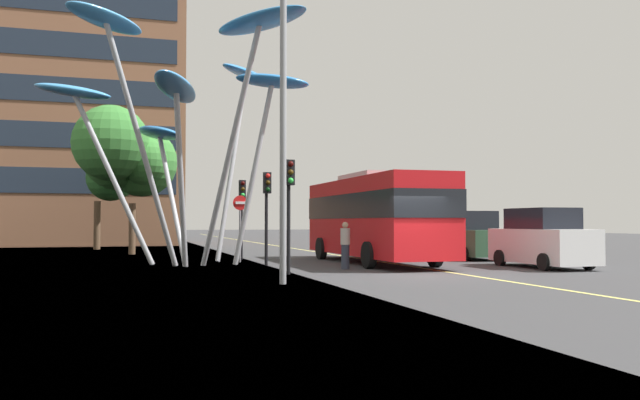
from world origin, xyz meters
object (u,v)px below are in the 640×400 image
leaf_sculpture (189,94)px  car_parked_near (542,240)px  street_lamp (295,90)px  no_entry_sign (240,218)px  traffic_light_island_mid (242,202)px  traffic_light_kerb_far (267,198)px  car_parked_mid (468,237)px  red_bus (374,214)px  traffic_light_kerb_near (289,191)px  pedestrian (345,245)px

leaf_sculpture → car_parked_near: size_ratio=2.89×
street_lamp → no_entry_sign: street_lamp is taller
leaf_sculpture → no_entry_sign: 5.38m
leaf_sculpture → traffic_light_island_mid: size_ratio=3.64×
traffic_light_kerb_far → car_parked_mid: (9.62, 1.97, -1.57)m
red_bus → no_entry_sign: 5.51m
traffic_light_kerb_far → leaf_sculpture: bearing=146.8°
leaf_sculpture → traffic_light_kerb_near: size_ratio=3.52×
red_bus → pedestrian: (-2.20, -2.83, -1.14)m
leaf_sculpture → pedestrian: bearing=-41.0°
street_lamp → no_entry_sign: bearing=88.7°
traffic_light_kerb_far → no_entry_sign: 2.64m
traffic_light_island_mid → street_lamp: size_ratio=0.42×
red_bus → car_parked_near: red_bus is taller
pedestrian → no_entry_sign: size_ratio=0.60×
traffic_light_kerb_near → pedestrian: size_ratio=2.18×
traffic_light_kerb_near → car_parked_mid: traffic_light_kerb_near is taller
car_parked_mid → no_entry_sign: (-10.21, 0.49, 0.83)m
traffic_light_kerb_far → street_lamp: 7.89m
traffic_light_island_mid → car_parked_mid: (9.80, -2.39, -1.55)m
traffic_light_kerb_far → street_lamp: bearing=-96.3°
traffic_light_kerb_near → car_parked_mid: 11.80m
leaf_sculpture → traffic_light_island_mid: bearing=44.8°
traffic_light_kerb_far → traffic_light_island_mid: bearing=92.3°
leaf_sculpture → traffic_light_island_mid: leaf_sculpture is taller
street_lamp → car_parked_near: bearing=18.8°
leaf_sculpture → traffic_light_kerb_far: (2.75, -1.80, -4.14)m
car_parked_mid → no_entry_sign: size_ratio=1.65×
traffic_light_island_mid → traffic_light_kerb_far: bearing=-87.7°
traffic_light_kerb_far → pedestrian: bearing=-48.4°
traffic_light_kerb_near → car_parked_near: traffic_light_kerb_near is taller
traffic_light_kerb_near → traffic_light_kerb_far: size_ratio=1.02×
traffic_light_island_mid → street_lamp: street_lamp is taller
red_bus → traffic_light_island_mid: (-4.65, 4.09, 0.57)m
traffic_light_kerb_far → car_parked_mid: 9.95m
street_lamp → pedestrian: 7.22m
traffic_light_kerb_near → traffic_light_island_mid: bearing=89.7°
traffic_light_island_mid → car_parked_near: 12.71m
traffic_light_kerb_near → street_lamp: street_lamp is taller
street_lamp → traffic_light_kerb_near: bearing=78.8°
red_bus → street_lamp: bearing=-124.6°
car_parked_near → pedestrian: (-7.07, 1.39, -0.18)m
pedestrian → no_entry_sign: no_entry_sign is taller
no_entry_sign → car_parked_mid: bearing=-2.7°
traffic_light_kerb_near → traffic_light_island_mid: size_ratio=1.03×
traffic_light_kerb_near → pedestrian: 3.55m
car_parked_mid → pedestrian: size_ratio=2.74×
pedestrian → no_entry_sign: 5.85m
red_bus → traffic_light_kerb_far: size_ratio=2.94×
traffic_light_kerb_far → pedestrian: 3.83m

